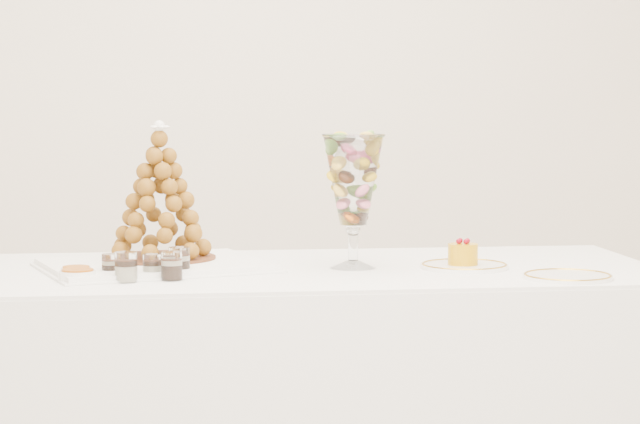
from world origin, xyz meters
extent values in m
cube|color=white|center=(0.00, 2.00, 1.40)|extent=(4.50, 0.04, 2.80)
cube|color=white|center=(-0.10, 0.22, 0.40)|extent=(2.17, 0.93, 0.80)
cube|color=white|center=(-0.10, 0.22, 0.81)|extent=(2.16, 0.92, 0.01)
cube|color=white|center=(-0.43, 0.26, 0.82)|extent=(0.68, 0.57, 0.02)
cylinder|color=white|center=(0.12, 0.20, 0.83)|extent=(0.13, 0.13, 0.02)
cylinder|color=white|center=(0.12, 0.20, 0.88)|extent=(0.03, 0.03, 0.09)
sphere|color=white|center=(0.12, 0.20, 0.93)|extent=(0.04, 0.04, 0.04)
cylinder|color=white|center=(0.42, 0.14, 0.82)|extent=(0.24, 0.24, 0.01)
cylinder|color=white|center=(0.64, -0.10, 0.82)|extent=(0.23, 0.23, 0.01)
cylinder|color=white|center=(-0.55, 0.11, 0.85)|extent=(0.06, 0.06, 0.06)
cylinder|color=white|center=(-0.44, 0.07, 0.85)|extent=(0.06, 0.06, 0.06)
cylinder|color=white|center=(-0.37, 0.11, 0.85)|extent=(0.07, 0.07, 0.08)
cylinder|color=white|center=(-0.51, 0.02, 0.85)|extent=(0.07, 0.07, 0.08)
cylinder|color=white|center=(-0.39, 0.03, 0.85)|extent=(0.07, 0.07, 0.07)
cylinder|color=white|center=(-0.64, 0.13, 0.83)|extent=(0.08, 0.08, 0.02)
cylinder|color=white|center=(-0.63, 0.04, 0.83)|extent=(0.09, 0.09, 0.03)
cylinder|color=brown|center=(-0.41, 0.33, 0.84)|extent=(0.31, 0.31, 0.01)
cone|color=brown|center=(-0.41, 0.33, 1.03)|extent=(0.31, 0.31, 0.37)
sphere|color=white|center=(-0.41, 0.33, 1.20)|extent=(0.04, 0.04, 0.04)
cylinder|color=#CD9009|center=(0.42, 0.13, 0.86)|extent=(0.08, 0.08, 0.06)
sphere|color=maroon|center=(0.43, 0.14, 0.89)|extent=(0.01, 0.01, 0.01)
sphere|color=maroon|center=(0.41, 0.15, 0.89)|extent=(0.01, 0.01, 0.01)
sphere|color=maroon|center=(0.40, 0.13, 0.89)|extent=(0.01, 0.01, 0.01)
sphere|color=maroon|center=(0.42, 0.12, 0.89)|extent=(0.01, 0.01, 0.01)
camera|label=1|loc=(-0.51, -3.20, 1.28)|focal=70.00mm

